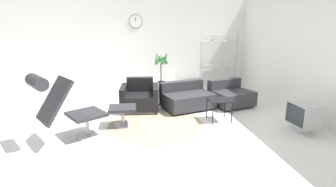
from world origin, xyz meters
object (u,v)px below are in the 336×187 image
couch_second (231,96)px  shelf_unit (217,55)px  armchair_red (140,98)px  crt_television (304,116)px  ottoman (123,111)px  lounge_chair (61,102)px  couch_low (187,99)px  side_table (219,102)px  potted_plant (161,72)px

couch_second → shelf_unit: shelf_unit is taller
armchair_red → crt_television: (2.97, -1.81, 0.04)m
ottoman → armchair_red: armchair_red is taller
lounge_chair → shelf_unit: size_ratio=0.71×
couch_low → side_table: couch_low is taller
armchair_red → shelf_unit: size_ratio=0.53×
side_table → shelf_unit: shelf_unit is taller
lounge_chair → potted_plant: potted_plant is taller
ottoman → couch_second: couch_second is taller
lounge_chair → side_table: bearing=69.0°
armchair_red → potted_plant: 1.85m
armchair_red → couch_low: 1.13m
couch_second → shelf_unit: size_ratio=0.62×
couch_second → potted_plant: 2.30m
lounge_chair → shelf_unit: (3.93, 3.53, 0.30)m
couch_low → potted_plant: 1.81m
side_table → shelf_unit: (0.95, 2.95, 0.61)m
lounge_chair → ottoman: lounge_chair is taller
ottoman → shelf_unit: 4.21m
lounge_chair → ottoman: 1.23m
couch_second → shelf_unit: 2.14m
couch_second → potted_plant: potted_plant is taller
couch_second → crt_television: bearing=95.3°
couch_second → side_table: couch_second is taller
lounge_chair → shelf_unit: 5.29m
side_table → potted_plant: potted_plant is taller
crt_television → potted_plant: potted_plant is taller
armchair_red → side_table: bearing=153.4°
ottoman → potted_plant: potted_plant is taller
ottoman → lounge_chair: bearing=-147.8°
shelf_unit → ottoman: bearing=-135.3°
ottoman → crt_television: (3.37, -0.84, 0.01)m
ottoman → armchair_red: (0.39, 0.97, -0.03)m
armchair_red → couch_low: (1.12, -0.07, -0.04)m
crt_television → ottoman: bearing=73.7°
armchair_red → potted_plant: potted_plant is taller
armchair_red → ottoman: bearing=73.3°
couch_second → side_table: size_ratio=2.39×
couch_second → crt_television: couch_second is taller
side_table → crt_television: (1.37, -0.81, -0.10)m
ottoman → side_table: (2.00, -0.03, 0.11)m
potted_plant → lounge_chair: bearing=-122.9°
couch_low → crt_television: bearing=120.1°
side_table → crt_television: size_ratio=0.82×
couch_low → potted_plant: (-0.39, 1.73, 0.35)m
ottoman → crt_television: bearing=-14.0°
crt_television → shelf_unit: (-0.42, 3.76, 0.71)m
couch_low → couch_second: bearing=165.8°
couch_low → potted_plant: size_ratio=1.09×
side_table → couch_second: bearing=56.5°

